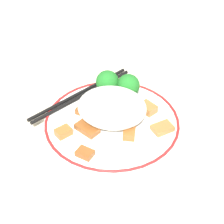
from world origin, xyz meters
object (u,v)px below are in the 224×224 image
(broccoli_back_left, at_px, (128,86))
(broccoli_back_center, at_px, (107,82))
(plate, at_px, (112,123))
(chopsticks, at_px, (81,94))

(broccoli_back_left, xyz_separation_m, broccoli_back_center, (0.04, -0.00, 0.00))
(plate, height_order, broccoli_back_left, broccoli_back_left)
(broccoli_back_center, distance_m, chopsticks, 0.05)
(broccoli_back_center, relative_size, chopsticks, 0.26)
(plate, relative_size, chopsticks, 1.23)
(broccoli_back_center, bearing_deg, broccoli_back_left, 178.25)
(plate, distance_m, broccoli_back_center, 0.08)
(broccoli_back_left, distance_m, chopsticks, 0.09)
(plate, relative_size, broccoli_back_left, 4.98)
(broccoli_back_center, height_order, chopsticks, broccoli_back_center)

